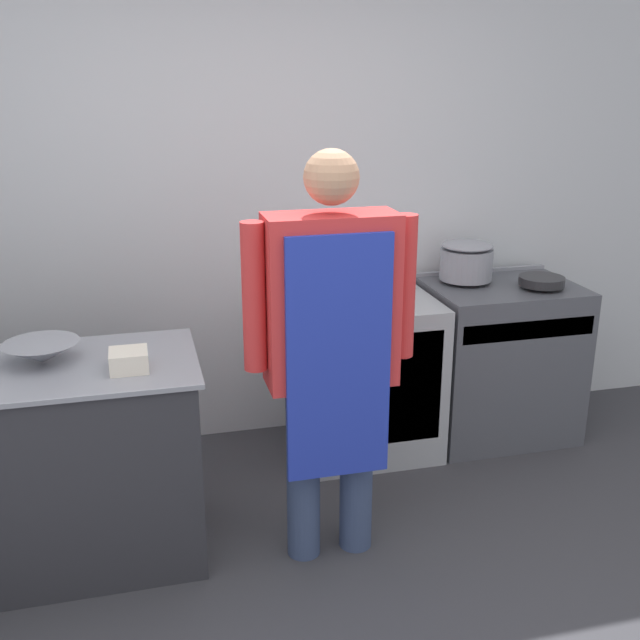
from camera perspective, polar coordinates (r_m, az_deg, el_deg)
The scene contains 9 objects.
wall_back at distance 4.02m, azimuth -4.77°, elevation 9.43°, with size 8.00×0.05×2.70m.
prep_counter at distance 3.32m, azimuth -19.84°, elevation -10.37°, with size 1.24×0.66×0.87m.
stove at distance 4.32m, azimuth 13.42°, elevation -2.97°, with size 0.80×0.61×0.89m.
fridge_unit at distance 4.04m, azimuth 3.45°, elevation -4.19°, with size 0.72×0.64×0.85m.
person_cook at distance 2.94m, azimuth 0.86°, elevation -1.27°, with size 0.69×0.24×1.71m.
mixing_bowl at distance 3.18m, azimuth -20.44°, elevation -2.33°, with size 0.30×0.30×0.09m.
plastic_tub at distance 3.00m, azimuth -14.36°, elevation -2.99°, with size 0.15×0.15×0.08m.
stock_pot at distance 4.16m, azimuth 11.10°, elevation 4.52°, with size 0.29×0.29×0.21m.
saute_pan at distance 4.16m, azimuth 16.52°, elevation 2.88°, with size 0.24×0.24×0.05m.
Camera 1 is at (-0.66, -1.93, 1.97)m, focal length 42.00 mm.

